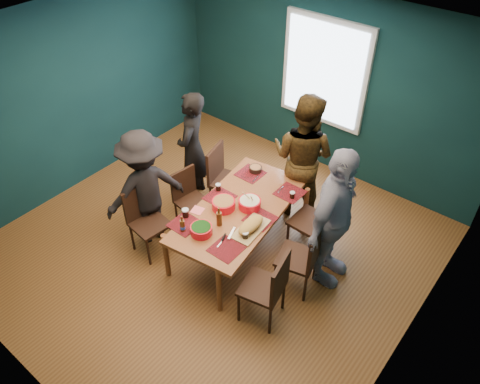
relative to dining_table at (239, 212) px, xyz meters
The scene contains 26 objects.
room 0.78m from the dining_table, 164.06° to the left, with size 5.01×5.01×2.71m.
dining_table is the anchor object (origin of this frame).
chair_left_far 0.90m from the dining_table, 143.96° to the left, with size 0.53×0.53×0.97m.
chair_left_mid 0.87m from the dining_table, behind, with size 0.43×0.43×0.85m.
chair_left_near 1.18m from the dining_table, 144.23° to the right, with size 0.47×0.47×0.93m.
chair_right_far 0.96m from the dining_table, 35.83° to the left, with size 0.46×0.46×1.00m.
chair_right_mid 0.97m from the dining_table, ahead, with size 0.52×0.52×0.95m.
chair_right_near 1.09m from the dining_table, 33.76° to the right, with size 0.52×0.52×0.97m.
person_far_left 1.29m from the dining_table, 159.33° to the left, with size 0.61×0.40×1.67m, color black.
person_back 1.18m from the dining_table, 82.97° to the left, with size 0.88×0.69×1.81m, color black.
person_right 1.16m from the dining_table, 17.37° to the left, with size 1.08×0.45×1.84m, color white.
person_near_left 1.21m from the dining_table, 154.46° to the right, with size 1.03×0.59×1.60m, color black.
bowl_salad 0.23m from the dining_table, 141.61° to the right, with size 0.28×0.28×0.12m.
bowl_dumpling 0.18m from the dining_table, 46.83° to the left, with size 0.27×0.27×0.25m.
bowl_herbs 0.62m from the dining_table, 95.91° to the right, with size 0.25×0.25×0.11m.
cutting_board 0.42m from the dining_table, 32.48° to the right, with size 0.32×0.62×0.14m.
small_bowl 0.77m from the dining_table, 112.85° to the left, with size 0.17×0.17×0.07m.
beer_bottle_a 0.77m from the dining_table, 109.79° to the right, with size 0.06×0.06×0.22m.
beer_bottle_b 0.41m from the dining_table, 89.86° to the right, with size 0.07×0.07×0.26m.
cola_glass_a 0.66m from the dining_table, 127.63° to the right, with size 0.08×0.08×0.11m.
cola_glass_b 0.54m from the dining_table, 43.86° to the right, with size 0.07×0.07×0.10m.
cola_glass_c 0.69m from the dining_table, 55.15° to the left, with size 0.06×0.06×0.09m.
cola_glass_d 0.45m from the dining_table, 167.17° to the left, with size 0.07×0.07×0.09m.
napkin_a 0.41m from the dining_table, ahead, with size 0.13×0.13×0.00m, color #FF6B6F.
napkin_b 0.51m from the dining_table, 136.06° to the right, with size 0.14×0.14×0.00m, color #FF6B6F.
napkin_c 0.74m from the dining_table, 64.27° to the right, with size 0.15×0.15×0.00m, color #FF6B6F.
Camera 1 is at (2.95, -3.10, 4.47)m, focal length 35.00 mm.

